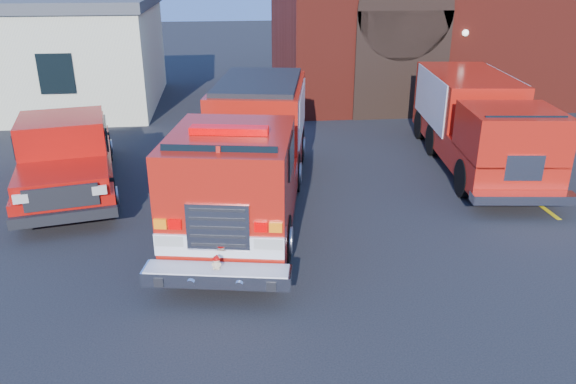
{
  "coord_description": "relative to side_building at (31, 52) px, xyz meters",
  "views": [
    {
      "loc": [
        -1.22,
        -11.6,
        5.57
      ],
      "look_at": [
        0.0,
        -1.2,
        1.3
      ],
      "focal_mm": 35.0,
      "sensor_mm": 36.0,
      "label": 1
    }
  ],
  "objects": [
    {
      "name": "parking_stripe_far",
      "position": [
        15.5,
        -6.0,
        -2.2
      ],
      "size": [
        0.12,
        3.0,
        0.01
      ],
      "primitive_type": "cube",
      "color": "yellow",
      "rests_on": "ground"
    },
    {
      "name": "parking_stripe_near",
      "position": [
        15.5,
        -12.0,
        -2.2
      ],
      "size": [
        0.12,
        3.0,
        0.01
      ],
      "primitive_type": "cube",
      "color": "yellow",
      "rests_on": "ground"
    },
    {
      "name": "pickup_truck",
      "position": [
        3.65,
        -10.1,
        -1.24
      ],
      "size": [
        3.39,
        6.52,
        2.03
      ],
      "color": "black",
      "rests_on": "ground"
    },
    {
      "name": "secondary_truck",
      "position": [
        15.14,
        -9.4,
        -0.86
      ],
      "size": [
        3.24,
        7.81,
        2.46
      ],
      "color": "black",
      "rests_on": "ground"
    },
    {
      "name": "fire_engine",
      "position": [
        8.36,
        -11.66,
        -0.79
      ],
      "size": [
        4.04,
        9.15,
        2.73
      ],
      "color": "black",
      "rests_on": "ground"
    },
    {
      "name": "ground",
      "position": [
        9.0,
        -13.0,
        -2.2
      ],
      "size": [
        100.0,
        100.0,
        0.0
      ],
      "primitive_type": "plane",
      "color": "black",
      "rests_on": "ground"
    },
    {
      "name": "side_building",
      "position": [
        0.0,
        0.0,
        0.0
      ],
      "size": [
        10.2,
        8.2,
        4.35
      ],
      "color": "beige",
      "rests_on": "ground"
    },
    {
      "name": "parking_stripe_mid",
      "position": [
        15.5,
        -9.0,
        -2.2
      ],
      "size": [
        0.12,
        3.0,
        0.01
      ],
      "primitive_type": "cube",
      "color": "yellow",
      "rests_on": "ground"
    }
  ]
}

